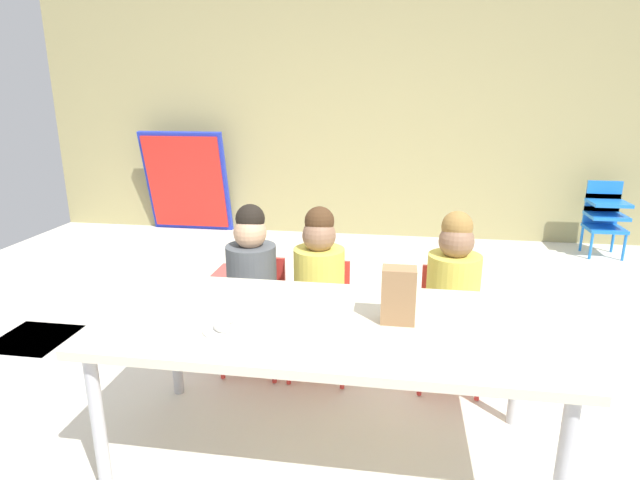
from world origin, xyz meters
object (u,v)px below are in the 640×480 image
Objects in this scene: seated_child_middle_seat at (319,277)px; donut_powdered_on_plate at (227,325)px; kid_chair_blue_stack at (605,213)px; folded_activity_table at (187,182)px; seated_child_near_camera at (252,274)px; paper_plate_near_edge at (227,329)px; paper_bag_brown at (398,295)px; seated_child_far_right at (453,284)px; craft_table at (328,331)px.

seated_child_middle_seat reaches higher than donut_powdered_on_plate.
folded_activity_table is (-4.14, 0.21, 0.14)m from kid_chair_blue_stack.
seated_child_near_camera is 0.79m from paper_plate_near_edge.
paper_plate_near_edge is at bearing -164.40° from paper_bag_brown.
seated_child_far_right is 0.68m from paper_bag_brown.
seated_child_near_camera reaches higher than craft_table.
craft_table is 3.89m from folded_activity_table.
seated_child_middle_seat is 0.84× the size of folded_activity_table.
paper_plate_near_edge is at bearing -139.15° from seated_child_far_right.
seated_child_near_camera and seated_child_far_right have the same top height.
paper_bag_brown is (0.27, 0.02, 0.16)m from craft_table.
seated_child_middle_seat and seated_child_far_right have the same top height.
craft_table is 17.77× the size of donut_powdered_on_plate.
kid_chair_blue_stack is (2.14, 3.12, -0.17)m from craft_table.
seated_child_far_right is at bearing 49.40° from craft_table.
kid_chair_blue_stack reaches higher than paper_plate_near_edge.
kid_chair_blue_stack is 4.13m from donut_powdered_on_plate.
seated_child_far_right reaches higher than donut_powdered_on_plate.
craft_table is 2.62× the size of kid_chair_blue_stack.
kid_chair_blue_stack is at bearing 43.55° from seated_child_near_camera.
kid_chair_blue_stack is (2.63, 2.50, -0.16)m from seated_child_near_camera.
craft_table is 9.91× the size of paper_plate_near_edge.
seated_child_far_right is at bearing -46.91° from folded_activity_table.
paper_bag_brown is 0.66m from donut_powdered_on_plate.
seated_child_near_camera is 9.14× the size of donut_powdered_on_plate.
folded_activity_table is 10.83× the size of donut_powdered_on_plate.
seated_child_middle_seat reaches higher than paper_plate_near_edge.
paper_bag_brown is at bearing -38.39° from seated_child_near_camera.
folded_activity_table reaches higher than seated_child_far_right.
seated_child_near_camera is (-0.49, 0.62, -0.01)m from craft_table.
seated_child_middle_seat is 3.38m from kid_chair_blue_stack.
craft_table is at bearing -174.69° from paper_bag_brown.
seated_child_near_camera is at bearing -60.89° from folded_activity_table.
donut_powdered_on_plate is (0.13, -0.77, 0.08)m from seated_child_near_camera.
seated_child_far_right reaches higher than paper_bag_brown.
seated_child_near_camera reaches higher than paper_bag_brown.
seated_child_middle_seat is 1.35× the size of kid_chair_blue_stack.
donut_powdered_on_plate is at bearing -80.49° from seated_child_near_camera.
seated_child_middle_seat is 3.29m from folded_activity_table.
kid_chair_blue_stack is at bearing 47.72° from seated_child_middle_seat.
seated_child_near_camera is 0.36m from seated_child_middle_seat.
seated_child_near_camera is 0.79m from donut_powdered_on_plate.
seated_child_near_camera is 1.03m from seated_child_far_right.
seated_child_far_right reaches higher than kid_chair_blue_stack.
seated_child_near_camera is 1.35× the size of kid_chair_blue_stack.
paper_plate_near_edge is (-0.36, -0.15, 0.05)m from craft_table.
kid_chair_blue_stack reaches higher than donut_powdered_on_plate.
kid_chair_blue_stack is at bearing 58.85° from paper_bag_brown.
folded_activity_table is at bearing 124.55° from seated_child_middle_seat.
folded_activity_table is at bearing 115.19° from donut_powdered_on_plate.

